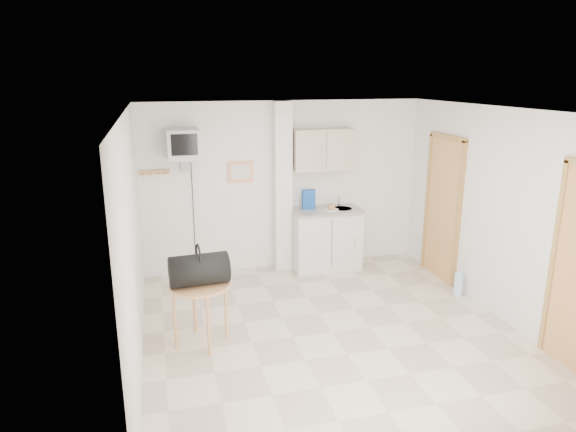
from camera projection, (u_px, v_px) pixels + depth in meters
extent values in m
plane|color=beige|center=(332.00, 332.00, 5.88)|extent=(4.50, 4.50, 0.00)
cube|color=white|center=(284.00, 186.00, 7.65)|extent=(4.20, 0.04, 2.50)
cube|color=white|center=(447.00, 321.00, 3.45)|extent=(4.20, 0.04, 2.50)
cube|color=white|center=(133.00, 243.00, 5.04)|extent=(0.04, 4.50, 2.50)
cube|color=white|center=(502.00, 215.00, 6.06)|extent=(0.04, 4.50, 2.50)
cube|color=white|center=(338.00, 110.00, 5.22)|extent=(4.20, 4.50, 0.04)
cube|color=white|center=(282.00, 188.00, 7.53)|extent=(0.25, 0.22, 2.50)
cube|color=#EF925B|center=(241.00, 172.00, 7.41)|extent=(0.36, 0.03, 0.30)
cube|color=silver|center=(241.00, 172.00, 7.39)|extent=(0.28, 0.01, 0.22)
cube|color=#BA774A|center=(155.00, 172.00, 7.09)|extent=(0.40, 0.05, 0.06)
cube|color=white|center=(263.00, 207.00, 7.64)|extent=(0.15, 0.02, 0.08)
cylinder|color=#BA774A|center=(144.00, 174.00, 7.00)|extent=(0.02, 0.08, 0.02)
cylinder|color=#BA774A|center=(151.00, 174.00, 7.03)|extent=(0.02, 0.08, 0.02)
cylinder|color=#BA774A|center=(159.00, 174.00, 7.05)|extent=(0.02, 0.08, 0.02)
cylinder|color=#BA774A|center=(166.00, 173.00, 7.07)|extent=(0.02, 0.08, 0.02)
cube|color=#9A6334|center=(443.00, 210.00, 7.28)|extent=(0.04, 0.75, 2.00)
cube|color=olive|center=(442.00, 210.00, 7.28)|extent=(0.06, 0.87, 2.06)
cube|color=silver|center=(326.00, 240.00, 7.75)|extent=(1.00, 0.55, 0.88)
cube|color=#B0A597|center=(326.00, 211.00, 7.62)|extent=(1.03, 0.58, 0.04)
cylinder|color=#B7B7BA|center=(342.00, 210.00, 7.69)|extent=(0.30, 0.30, 0.05)
cylinder|color=#B7B7BA|center=(339.00, 201.00, 7.79)|extent=(0.02, 0.02, 0.16)
cylinder|color=#B7B7BA|center=(340.00, 197.00, 7.71)|extent=(0.02, 0.13, 0.02)
cube|color=#B7A791|center=(323.00, 149.00, 7.49)|extent=(0.90, 0.32, 0.60)
cube|color=#1348A8|center=(309.00, 199.00, 7.62)|extent=(0.19, 0.07, 0.29)
cylinder|color=white|center=(331.00, 210.00, 7.57)|extent=(0.22, 0.22, 0.01)
sphere|color=tan|center=(331.00, 207.00, 7.56)|extent=(0.11, 0.11, 0.11)
cube|color=slate|center=(184.00, 160.00, 7.02)|extent=(0.36, 0.32, 0.02)
cube|color=slate|center=(184.00, 164.00, 7.16)|extent=(0.10, 0.06, 0.20)
cube|color=#B4B4B6|center=(184.00, 144.00, 6.90)|extent=(0.44, 0.42, 0.40)
cube|color=black|center=(184.00, 145.00, 6.69)|extent=(0.34, 0.02, 0.28)
cylinder|color=black|center=(194.00, 217.00, 7.40)|extent=(0.01, 0.01, 1.73)
cylinder|color=#BA774A|center=(200.00, 285.00, 5.47)|extent=(0.65, 0.65, 0.03)
cylinder|color=#BA774A|center=(226.00, 310.00, 5.68)|extent=(0.04, 0.04, 0.67)
cylinder|color=#BA774A|center=(194.00, 305.00, 5.81)|extent=(0.04, 0.04, 0.67)
cylinder|color=#BA774A|center=(175.00, 320.00, 5.45)|extent=(0.04, 0.04, 0.67)
cylinder|color=#BA774A|center=(209.00, 326.00, 5.31)|extent=(0.04, 0.04, 0.67)
cylinder|color=black|center=(199.00, 270.00, 5.40)|extent=(0.64, 0.39, 0.34)
torus|color=black|center=(198.00, 256.00, 5.36)|extent=(0.04, 0.26, 0.25)
cylinder|color=#ADD5F1|center=(458.00, 284.00, 6.85)|extent=(0.12, 0.12, 0.31)
cylinder|color=#ADD5F1|center=(459.00, 272.00, 6.80)|extent=(0.03, 0.03, 0.04)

